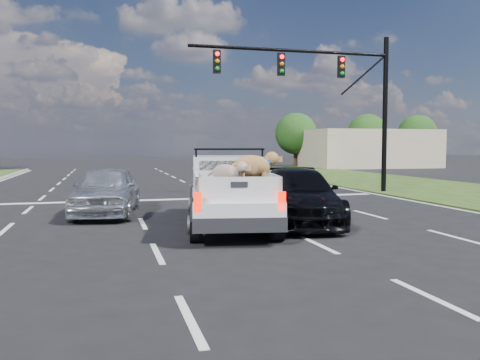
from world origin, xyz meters
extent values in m
plane|color=black|center=(0.00, 0.00, 0.00)|extent=(160.00, 160.00, 0.00)
cube|color=silver|center=(-5.25, 6.00, 0.01)|extent=(0.12, 60.00, 0.01)
cube|color=silver|center=(-1.75, 6.00, 0.01)|extent=(0.12, 60.00, 0.01)
cube|color=silver|center=(1.75, 6.00, 0.01)|extent=(0.12, 60.00, 0.01)
cube|color=silver|center=(5.25, 6.00, 0.01)|extent=(0.12, 60.00, 0.01)
cube|color=silver|center=(8.80, 6.00, 0.01)|extent=(0.15, 60.00, 0.01)
cube|color=silver|center=(0.00, 10.00, 0.01)|extent=(17.00, 0.45, 0.01)
cylinder|color=black|center=(9.60, 10.50, 3.50)|extent=(0.22, 0.22, 7.00)
cylinder|color=black|center=(5.10, 10.50, 6.20)|extent=(9.00, 0.14, 0.14)
cube|color=black|center=(7.40, 10.50, 5.60)|extent=(0.30, 0.18, 0.95)
sphere|color=#FF0708|center=(7.40, 10.39, 5.90)|extent=(0.18, 0.18, 0.18)
cube|color=black|center=(4.60, 10.50, 5.60)|extent=(0.30, 0.18, 0.95)
sphere|color=#FF0708|center=(4.60, 10.39, 5.90)|extent=(0.18, 0.18, 0.18)
cube|color=black|center=(1.80, 10.50, 5.60)|extent=(0.30, 0.18, 0.95)
sphere|color=#FF0708|center=(1.80, 10.39, 5.90)|extent=(0.18, 0.18, 0.18)
cube|color=#BEB091|center=(22.00, 34.00, 1.80)|extent=(12.00, 7.00, 3.60)
cylinder|color=#332114|center=(16.00, 38.00, 1.08)|extent=(0.44, 0.44, 2.16)
sphere|color=#16380F|center=(16.00, 38.00, 3.30)|extent=(4.20, 4.20, 4.20)
cylinder|color=#332114|center=(24.00, 38.00, 1.08)|extent=(0.44, 0.44, 2.16)
sphere|color=#16380F|center=(24.00, 38.00, 3.30)|extent=(4.20, 4.20, 4.20)
cylinder|color=#332114|center=(30.00, 38.00, 1.08)|extent=(0.44, 0.44, 2.16)
sphere|color=#16380F|center=(30.00, 38.00, 3.30)|extent=(4.20, 4.20, 4.20)
cylinder|color=black|center=(-0.78, 0.94, 0.40)|extent=(0.42, 0.83, 0.79)
cylinder|color=black|center=(1.01, 0.63, 0.40)|extent=(0.42, 0.83, 0.79)
cylinder|color=black|center=(-0.14, 4.75, 0.40)|extent=(0.42, 0.83, 0.79)
cylinder|color=black|center=(1.66, 4.45, 0.40)|extent=(0.42, 0.83, 0.79)
cube|color=silver|center=(0.45, 2.74, 0.69)|extent=(2.88, 5.79, 0.54)
cube|color=silver|center=(0.66, 4.03, 1.41)|extent=(2.30, 2.69, 0.90)
cube|color=black|center=(0.47, 2.86, 1.44)|extent=(1.60, 0.30, 0.65)
cylinder|color=black|center=(0.49, 3.00, 2.07)|extent=(1.86, 0.37, 0.05)
cube|color=black|center=(0.24, 1.53, 0.93)|extent=(2.28, 2.94, 0.06)
cube|color=silver|center=(-0.64, 1.68, 1.23)|extent=(0.53, 2.64, 0.54)
cube|color=silver|center=(1.12, 1.38, 1.23)|extent=(0.53, 2.64, 0.54)
cube|color=silver|center=(0.03, 0.26, 1.23)|extent=(1.85, 0.39, 0.54)
cube|color=red|center=(-0.89, 0.19, 0.99)|extent=(0.18, 0.09, 0.42)
cube|color=red|center=(0.86, -0.10, 0.99)|extent=(0.18, 0.09, 0.42)
cube|color=black|center=(0.00, 0.12, 0.50)|extent=(2.03, 0.64, 0.31)
imported|color=silver|center=(-2.70, 6.12, 0.77)|extent=(2.47, 4.73, 1.53)
imported|color=black|center=(2.46, 3.09, 0.75)|extent=(3.26, 5.52, 1.50)
camera|label=1|loc=(-2.75, -10.18, 2.19)|focal=38.00mm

